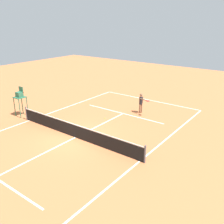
# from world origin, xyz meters

# --- Properties ---
(ground_plane) EXTENTS (60.00, 60.00, 0.00)m
(ground_plane) POSITION_xyz_m (0.00, 0.00, 0.00)
(ground_plane) COLOR #C66B3D
(court_lines) EXTENTS (10.07, 20.65, 0.01)m
(court_lines) POSITION_xyz_m (0.00, 0.00, 0.00)
(court_lines) COLOR white
(court_lines) RESTS_ON ground
(tennis_net) EXTENTS (10.67, 0.10, 1.07)m
(tennis_net) POSITION_xyz_m (0.00, 0.00, 0.50)
(tennis_net) COLOR #4C4C51
(tennis_net) RESTS_ON ground
(player_serving) EXTENTS (1.22, 0.84, 1.70)m
(player_serving) POSITION_xyz_m (-1.14, -6.61, 1.01)
(player_serving) COLOR brown
(player_serving) RESTS_ON ground
(tennis_ball) EXTENTS (0.07, 0.07, 0.07)m
(tennis_ball) POSITION_xyz_m (0.51, -3.83, 0.03)
(tennis_ball) COLOR #CCE033
(tennis_ball) RESTS_ON ground
(umpire_chair) EXTENTS (0.80, 0.80, 2.41)m
(umpire_chair) POSITION_xyz_m (6.35, -0.30, 1.61)
(umpire_chair) COLOR #2D6B4C
(umpire_chair) RESTS_ON ground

